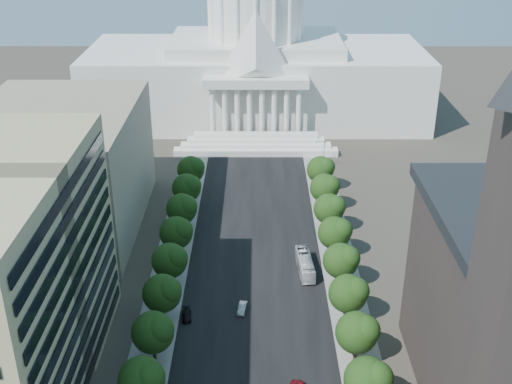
{
  "coord_description": "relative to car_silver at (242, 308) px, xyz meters",
  "views": [
    {
      "loc": [
        0.37,
        -43.29,
        77.19
      ],
      "look_at": [
        0.18,
        84.42,
        16.25
      ],
      "focal_mm": 45.0,
      "sensor_mm": 36.0,
      "label": 1
    }
  ],
  "objects": [
    {
      "name": "streetlight_e",
      "position": [
        22.47,
        47.25,
        5.11
      ],
      "size": [
        2.61,
        0.44,
        9.0
      ],
      "color": "gray",
      "rests_on": "ground"
    },
    {
      "name": "tree_r_g",
      "position": [
        20.9,
        21.06,
        5.74
      ],
      "size": [
        7.79,
        7.6,
        9.97
      ],
      "color": "#33261C",
      "rests_on": "ground"
    },
    {
      "name": "office_block_left_far",
      "position": [
        -45.44,
        37.25,
        14.29
      ],
      "size": [
        38.0,
        52.0,
        30.0
      ],
      "primitive_type": "cube",
      "color": "gray",
      "rests_on": "ground"
    },
    {
      "name": "sidewalk_left",
      "position": [
        -16.44,
        27.25,
        -0.71
      ],
      "size": [
        8.0,
        260.0,
        0.02
      ],
      "primitive_type": "cube",
      "color": "gray",
      "rests_on": "ground"
    },
    {
      "name": "city_bus",
      "position": [
        13.63,
        15.0,
        1.03
      ],
      "size": [
        3.82,
        12.66,
        3.48
      ],
      "primitive_type": "imported",
      "rotation": [
        0.0,
        0.0,
        0.07
      ],
      "color": "silver",
      "rests_on": "ground"
    },
    {
      "name": "streetlight_c",
      "position": [
        22.47,
        -2.75,
        5.11
      ],
      "size": [
        2.61,
        0.44,
        9.0
      ],
      "color": "gray",
      "rests_on": "ground"
    },
    {
      "name": "tree_l_e",
      "position": [
        -15.1,
        -2.94,
        5.74
      ],
      "size": [
        7.79,
        7.6,
        9.97
      ],
      "color": "#33261C",
      "rests_on": "ground"
    },
    {
      "name": "road_asphalt",
      "position": [
        2.56,
        27.25,
        -0.71
      ],
      "size": [
        30.0,
        260.0,
        0.01
      ],
      "primitive_type": "cube",
      "color": "black",
      "rests_on": "ground"
    },
    {
      "name": "tree_r_d",
      "position": [
        20.9,
        -14.94,
        5.74
      ],
      "size": [
        7.79,
        7.6,
        9.97
      ],
      "color": "#33261C",
      "rests_on": "ground"
    },
    {
      "name": "tree_l_d",
      "position": [
        -15.1,
        -14.94,
        5.74
      ],
      "size": [
        7.79,
        7.6,
        9.97
      ],
      "color": "#33261C",
      "rests_on": "ground"
    },
    {
      "name": "tree_l_f",
      "position": [
        -15.1,
        9.06,
        5.74
      ],
      "size": [
        7.79,
        7.6,
        9.97
      ],
      "color": "#33261C",
      "rests_on": "ground"
    },
    {
      "name": "tree_r_i",
      "position": [
        20.9,
        45.06,
        5.74
      ],
      "size": [
        7.79,
        7.6,
        9.97
      ],
      "color": "#33261C",
      "rests_on": "ground"
    },
    {
      "name": "tree_r_j",
      "position": [
        20.9,
        57.06,
        5.74
      ],
      "size": [
        7.79,
        7.6,
        9.97
      ],
      "color": "#33261C",
      "rests_on": "ground"
    },
    {
      "name": "capitol",
      "position": [
        2.56,
        122.14,
        19.3
      ],
      "size": [
        120.0,
        56.0,
        73.0
      ],
      "color": "white",
      "rests_on": "ground"
    },
    {
      "name": "tree_r_e",
      "position": [
        20.9,
        -2.94,
        5.74
      ],
      "size": [
        7.79,
        7.6,
        9.97
      ],
      "color": "#33261C",
      "rests_on": "ground"
    },
    {
      "name": "tree_r_h",
      "position": [
        20.9,
        33.06,
        5.74
      ],
      "size": [
        7.79,
        7.6,
        9.97
      ],
      "color": "#33261C",
      "rests_on": "ground"
    },
    {
      "name": "tree_l_g",
      "position": [
        -15.1,
        21.06,
        5.74
      ],
      "size": [
        7.79,
        7.6,
        9.97
      ],
      "color": "#33261C",
      "rests_on": "ground"
    },
    {
      "name": "tree_r_f",
      "position": [
        20.9,
        9.06,
        5.74
      ],
      "size": [
        7.79,
        7.6,
        9.97
      ],
      "color": "#33261C",
      "rests_on": "ground"
    },
    {
      "name": "tree_l_j",
      "position": [
        -15.1,
        57.06,
        5.74
      ],
      "size": [
        7.79,
        7.6,
        9.97
      ],
      "color": "#33261C",
      "rests_on": "ground"
    },
    {
      "name": "tree_l_h",
      "position": [
        -15.1,
        33.06,
        5.74
      ],
      "size": [
        7.79,
        7.6,
        9.97
      ],
      "color": "#33261C",
      "rests_on": "ground"
    },
    {
      "name": "tree_r_c",
      "position": [
        20.9,
        -26.94,
        5.74
      ],
      "size": [
        7.79,
        7.6,
        9.97
      ],
      "color": "#33261C",
      "rests_on": "ground"
    },
    {
      "name": "sidewalk_right",
      "position": [
        21.56,
        27.25,
        -0.71
      ],
      "size": [
        8.0,
        260.0,
        0.02
      ],
      "primitive_type": "cube",
      "color": "gray",
      "rests_on": "ground"
    },
    {
      "name": "tree_l_i",
      "position": [
        -15.1,
        45.06,
        5.74
      ],
      "size": [
        7.79,
        7.6,
        9.97
      ],
      "color": "#33261C",
      "rests_on": "ground"
    },
    {
      "name": "tree_l_c",
      "position": [
        -15.1,
        -26.94,
        5.74
      ],
      "size": [
        7.79,
        7.6,
        9.97
      ],
      "color": "#33261C",
      "rests_on": "ground"
    },
    {
      "name": "car_dark_b",
      "position": [
        -10.94,
        -2.29,
        -0.07
      ],
      "size": [
        2.33,
        4.6,
        1.28
      ],
      "primitive_type": "imported",
      "rotation": [
        0.0,
        0.0,
        0.12
      ],
      "color": "black",
      "rests_on": "ground"
    },
    {
      "name": "streetlight_f",
      "position": [
        22.47,
        72.25,
        5.11
      ],
      "size": [
        2.61,
        0.44,
        9.0
      ],
      "color": "gray",
      "rests_on": "ground"
    },
    {
      "name": "streetlight_d",
      "position": [
        22.47,
        22.25,
        5.11
      ],
      "size": [
        2.61,
        0.44,
        9.0
      ],
      "color": "gray",
      "rests_on": "ground"
    },
    {
      "name": "car_silver",
      "position": [
        0.0,
        0.0,
        0.0
      ],
      "size": [
        2.05,
        4.48,
        1.42
      ],
      "primitive_type": "imported",
      "rotation": [
        0.0,
        0.0,
        -0.13
      ],
      "color": "#A1A2A9",
      "rests_on": "ground"
    }
  ]
}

